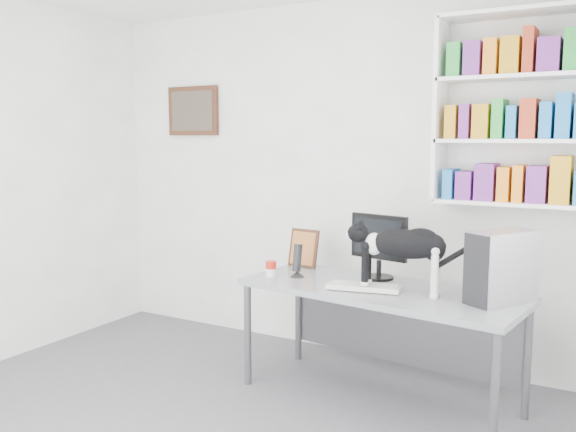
{
  "coord_description": "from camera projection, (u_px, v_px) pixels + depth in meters",
  "views": [
    {
      "loc": [
        2.06,
        -2.28,
        1.67
      ],
      "look_at": [
        -0.1,
        1.53,
        1.11
      ],
      "focal_mm": 38.0,
      "sensor_mm": 36.0,
      "label": 1
    }
  ],
  "objects": [
    {
      "name": "cat",
      "position": [
        403.0,
        260.0,
        3.63
      ],
      "size": [
        0.69,
        0.28,
        0.41
      ],
      "primitive_type": null,
      "rotation": [
        0.0,
        0.0,
        0.16
      ],
      "color": "black",
      "rests_on": "desk"
    },
    {
      "name": "soup_can",
      "position": [
        271.0,
        269.0,
        4.13
      ],
      "size": [
        0.09,
        0.09,
        0.1
      ],
      "primitive_type": "cylinder",
      "rotation": [
        0.0,
        0.0,
        0.27
      ],
      "color": "red",
      "rests_on": "desk"
    },
    {
      "name": "keyboard",
      "position": [
        364.0,
        287.0,
        3.77
      ],
      "size": [
        0.47,
        0.26,
        0.03
      ],
      "primitive_type": "cube",
      "rotation": [
        0.0,
        0.0,
        0.2
      ],
      "color": "beige",
      "rests_on": "desk"
    },
    {
      "name": "desk",
      "position": [
        378.0,
        345.0,
        3.86
      ],
      "size": [
        1.84,
        0.9,
        0.74
      ],
      "primitive_type": "cube",
      "rotation": [
        0.0,
        0.0,
        -0.12
      ],
      "color": "gray",
      "rests_on": "room"
    },
    {
      "name": "speaker",
      "position": [
        297.0,
        260.0,
        4.1
      ],
      "size": [
        0.11,
        0.11,
        0.23
      ],
      "primitive_type": "cylinder",
      "rotation": [
        0.0,
        0.0,
        -0.1
      ],
      "color": "black",
      "rests_on": "desk"
    },
    {
      "name": "monitor",
      "position": [
        379.0,
        246.0,
        4.03
      ],
      "size": [
        0.44,
        0.27,
        0.44
      ],
      "primitive_type": "cube",
      "rotation": [
        0.0,
        0.0,
        -0.19
      ],
      "color": "black",
      "rests_on": "desk"
    },
    {
      "name": "wall_art",
      "position": [
        193.0,
        111.0,
        5.28
      ],
      "size": [
        0.52,
        0.04,
        0.42
      ],
      "primitive_type": "cube",
      "color": "#4A2D17",
      "rests_on": "room"
    },
    {
      "name": "pc_tower",
      "position": [
        502.0,
        267.0,
        3.45
      ],
      "size": [
        0.37,
        0.45,
        0.41
      ],
      "primitive_type": "cube",
      "rotation": [
        0.0,
        0.0,
        -0.53
      ],
      "color": "#B8B7BD",
      "rests_on": "desk"
    },
    {
      "name": "room",
      "position": [
        153.0,
        203.0,
        3.02
      ],
      "size": [
        4.01,
        4.01,
        2.7
      ],
      "color": "#5B5B60",
      "rests_on": "ground"
    },
    {
      "name": "bookshelf",
      "position": [
        518.0,
        109.0,
        3.86
      ],
      "size": [
        1.03,
        0.28,
        1.24
      ],
      "primitive_type": "cube",
      "color": "white",
      "rests_on": "room"
    },
    {
      "name": "leaning_print",
      "position": [
        304.0,
        247.0,
        4.42
      ],
      "size": [
        0.24,
        0.11,
        0.29
      ],
      "primitive_type": "cube",
      "rotation": [
        0.0,
        0.0,
        -0.08
      ],
      "color": "#4A2D17",
      "rests_on": "desk"
    }
  ]
}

